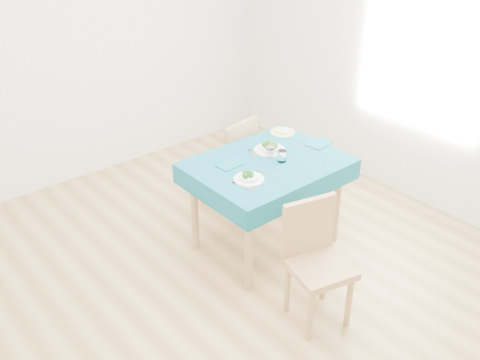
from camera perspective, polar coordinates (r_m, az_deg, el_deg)
room_shell at (r=3.35m, az=-0.00°, el=7.44°), size 4.02×4.52×2.73m
table at (r=4.20m, az=2.82°, el=-2.62°), size 1.13×0.86×0.76m
chair_near at (r=3.49m, az=8.58°, el=-8.75°), size 0.46×0.49×0.93m
chair_far at (r=4.70m, az=-1.49°, el=2.65°), size 0.46×0.49×0.98m
bowl_near at (r=3.74m, az=0.96°, el=0.44°), size 0.22×0.22×0.07m
bowl_far at (r=4.16m, az=3.22°, el=3.59°), size 0.25×0.25×0.08m
fork_near at (r=3.67m, az=0.41°, el=-0.71°), size 0.06×0.20×0.00m
knife_near at (r=3.84m, az=3.11°, el=0.73°), size 0.08×0.22×0.00m
fork_far at (r=4.11m, az=1.34°, el=2.79°), size 0.08×0.16×0.00m
knife_far at (r=4.26m, az=6.82°, el=3.58°), size 0.06×0.23×0.00m
napkin_near at (r=3.95m, az=-1.12°, el=1.64°), size 0.19×0.14×0.01m
napkin_far at (r=4.32m, az=8.43°, el=3.88°), size 0.22×0.17×0.01m
tumbler_center at (r=4.07m, az=3.24°, el=3.03°), size 0.06×0.06×0.08m
tumbler_side at (r=4.00m, az=4.49°, el=2.56°), size 0.07×0.07×0.09m
side_plate at (r=4.49m, az=4.56°, el=5.10°), size 0.21×0.21×0.01m
bread_slice at (r=4.48m, az=4.57°, el=5.25°), size 0.13×0.13×0.02m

